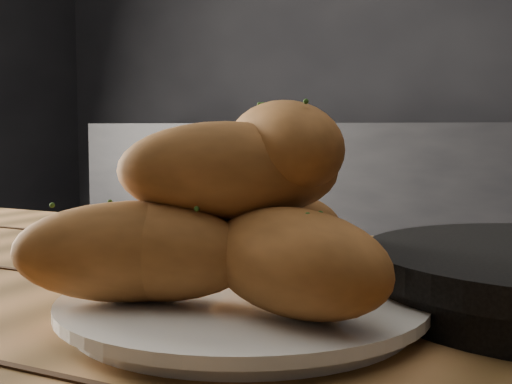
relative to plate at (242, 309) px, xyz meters
The scene contains 4 objects.
back_wall 2.64m from the plate, 99.79° to the left, with size 4.00×0.04×2.70m, color black.
counter 2.30m from the plate, 101.07° to the left, with size 2.80×0.60×0.90m, color black.
plate is the anchor object (origin of this frame).
bread_rolls 0.06m from the plate, 157.24° to the right, with size 0.28×0.25×0.14m.
Camera 1 is at (0.67, -0.96, 0.89)m, focal length 50.00 mm.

